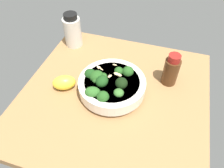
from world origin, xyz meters
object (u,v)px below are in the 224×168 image
Objects in this scene: bowl_of_broccoli at (111,85)px; bottle_short at (171,70)px; lemon_wedge at (64,83)px; bottle_tall at (73,31)px.

bottle_short is (17.97, 10.84, 1.78)cm from bowl_of_broccoli.
bottle_tall reaches higher than lemon_wedge.
lemon_wedge is 0.65× the size of bottle_short.
bottle_short is at bearing 31.10° from bowl_of_broccoli.
bowl_of_broccoli is 21.06cm from bottle_short.
lemon_wedge is 0.56× the size of bottle_tall.
bottle_tall reaches higher than bottle_short.
bowl_of_broccoli is at bearing -42.74° from bottle_tall.
bottle_tall is at bearing 106.84° from lemon_wedge.
lemon_wedge is at bearing -158.01° from bottle_short.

